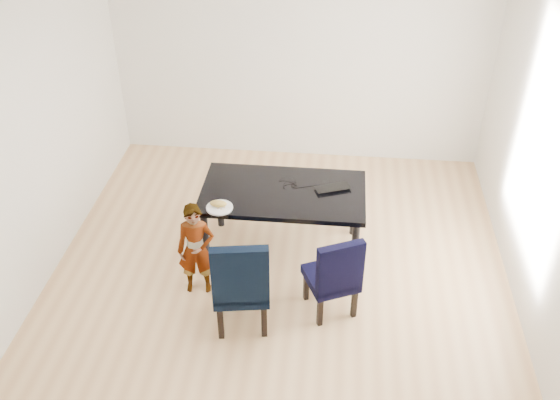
# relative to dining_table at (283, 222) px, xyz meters

# --- Properties ---
(floor) EXTENTS (4.50, 5.00, 0.01)m
(floor) POSITION_rel_dining_table_xyz_m (0.00, -0.50, -0.38)
(floor) COLOR tan
(floor) RESTS_ON ground
(ceiling) EXTENTS (4.50, 5.00, 0.01)m
(ceiling) POSITION_rel_dining_table_xyz_m (0.00, -0.50, 2.33)
(ceiling) COLOR white
(ceiling) RESTS_ON wall_back
(wall_back) EXTENTS (4.50, 0.01, 2.70)m
(wall_back) POSITION_rel_dining_table_xyz_m (0.00, 2.00, 0.98)
(wall_back) COLOR white
(wall_back) RESTS_ON ground
(wall_left) EXTENTS (0.01, 5.00, 2.70)m
(wall_left) POSITION_rel_dining_table_xyz_m (-2.25, -0.50, 0.98)
(wall_left) COLOR silver
(wall_left) RESTS_ON ground
(wall_right) EXTENTS (0.01, 5.00, 2.70)m
(wall_right) POSITION_rel_dining_table_xyz_m (2.25, -0.50, 0.98)
(wall_right) COLOR white
(wall_right) RESTS_ON ground
(dining_table) EXTENTS (1.60, 0.90, 0.75)m
(dining_table) POSITION_rel_dining_table_xyz_m (0.00, 0.00, 0.00)
(dining_table) COLOR black
(dining_table) RESTS_ON floor
(chair_left) EXTENTS (0.55, 0.57, 1.00)m
(chair_left) POSITION_rel_dining_table_xyz_m (-0.27, -1.02, 0.12)
(chair_left) COLOR black
(chair_left) RESTS_ON floor
(chair_right) EXTENTS (0.56, 0.57, 0.88)m
(chair_right) POSITION_rel_dining_table_xyz_m (0.51, -0.78, 0.06)
(chair_right) COLOR black
(chair_right) RESTS_ON floor
(child) EXTENTS (0.38, 0.28, 0.96)m
(child) POSITION_rel_dining_table_xyz_m (-0.74, -0.65, 0.11)
(child) COLOR orange
(child) RESTS_ON floor
(plate) EXTENTS (0.28, 0.28, 0.01)m
(plate) POSITION_rel_dining_table_xyz_m (-0.56, -0.35, 0.38)
(plate) COLOR silver
(plate) RESTS_ON dining_table
(sandwich) EXTENTS (0.17, 0.08, 0.06)m
(sandwich) POSITION_rel_dining_table_xyz_m (-0.58, -0.34, 0.42)
(sandwich) COLOR #A9883C
(sandwich) RESTS_ON plate
(laptop) EXTENTS (0.40, 0.33, 0.03)m
(laptop) POSITION_rel_dining_table_xyz_m (0.46, 0.12, 0.39)
(laptop) COLOR black
(laptop) RESTS_ON dining_table
(cable_tangle) EXTENTS (0.15, 0.15, 0.01)m
(cable_tangle) POSITION_rel_dining_table_xyz_m (0.06, 0.08, 0.38)
(cable_tangle) COLOR black
(cable_tangle) RESTS_ON dining_table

